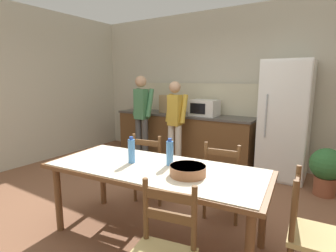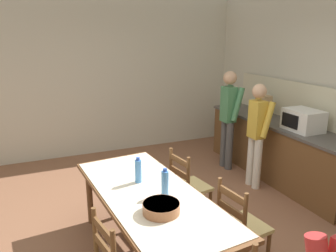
{
  "view_description": "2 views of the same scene",
  "coord_description": "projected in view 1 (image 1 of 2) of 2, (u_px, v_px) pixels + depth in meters",
  "views": [
    {
      "loc": [
        1.59,
        -2.3,
        1.6
      ],
      "look_at": [
        -0.06,
        0.26,
        1.05
      ],
      "focal_mm": 28.0,
      "sensor_mm": 36.0,
      "label": 1
    },
    {
      "loc": [
        2.86,
        -1.28,
        2.23
      ],
      "look_at": [
        -0.41,
        0.11,
        1.23
      ],
      "focal_mm": 35.0,
      "sensor_mm": 36.0,
      "label": 2
    }
  ],
  "objects": [
    {
      "name": "microwave",
      "position": [
        204.0,
        108.0,
        4.93
      ],
      "size": [
        0.5,
        0.39,
        0.3
      ],
      "color": "white",
      "rests_on": "kitchen_counter"
    },
    {
      "name": "chair_head_end",
      "position": [
        312.0,
        235.0,
        1.97
      ],
      "size": [
        0.43,
        0.44,
        0.91
      ],
      "rotation": [
        0.0,
        0.0,
        1.63
      ],
      "color": "brown",
      "rests_on": "ground"
    },
    {
      "name": "refrigerator",
      "position": [
        285.0,
        120.0,
        4.18
      ],
      "size": [
        0.72,
        0.73,
        1.89
      ],
      "color": "white",
      "rests_on": "ground"
    },
    {
      "name": "chair_side_far_right",
      "position": [
        224.0,
        181.0,
        3.01
      ],
      "size": [
        0.47,
        0.45,
        0.91
      ],
      "rotation": [
        0.0,
        0.0,
        3.27
      ],
      "color": "brown",
      "rests_on": "ground"
    },
    {
      "name": "bottle_off_centre",
      "position": [
        170.0,
        153.0,
        2.56
      ],
      "size": [
        0.07,
        0.07,
        0.27
      ],
      "color": "#4C8ED6",
      "rests_on": "dining_table"
    },
    {
      "name": "serving_bowl",
      "position": [
        188.0,
        170.0,
        2.3
      ],
      "size": [
        0.32,
        0.32,
        0.09
      ],
      "color": "#9E6642",
      "rests_on": "dining_table"
    },
    {
      "name": "wall_back",
      "position": [
        239.0,
        87.0,
        4.98
      ],
      "size": [
        6.52,
        0.12,
        2.9
      ],
      "primitive_type": "cube",
      "color": "beige",
      "rests_on": "ground"
    },
    {
      "name": "paper_bag",
      "position": [
        166.0,
        104.0,
        5.38
      ],
      "size": [
        0.24,
        0.16,
        0.36
      ],
      "primitive_type": "cube",
      "color": "tan",
      "rests_on": "kitchen_counter"
    },
    {
      "name": "kitchen_counter",
      "position": [
        183.0,
        136.0,
        5.31
      ],
      "size": [
        2.87,
        0.66,
        0.91
      ],
      "color": "brown",
      "rests_on": "ground"
    },
    {
      "name": "person_at_sink",
      "position": [
        142.0,
        113.0,
        5.13
      ],
      "size": [
        0.42,
        0.29,
        1.66
      ],
      "rotation": [
        0.0,
        0.0,
        1.57
      ],
      "color": "#4C4C4C",
      "rests_on": "ground"
    },
    {
      "name": "person_at_counter",
      "position": [
        175.0,
        120.0,
        4.71
      ],
      "size": [
        0.39,
        0.27,
        1.56
      ],
      "rotation": [
        0.0,
        0.0,
        1.57
      ],
      "color": "silver",
      "rests_on": "ground"
    },
    {
      "name": "dining_table",
      "position": [
        155.0,
        174.0,
        2.55
      ],
      "size": [
        2.22,
        1.08,
        0.76
      ],
      "rotation": [
        0.0,
        0.0,
        0.09
      ],
      "color": "brown",
      "rests_on": "ground"
    },
    {
      "name": "bottle_near_centre",
      "position": [
        131.0,
        151.0,
        2.63
      ],
      "size": [
        0.07,
        0.07,
        0.27
      ],
      "color": "#4C8ED6",
      "rests_on": "dining_table"
    },
    {
      "name": "potted_plant",
      "position": [
        326.0,
        168.0,
        3.59
      ],
      "size": [
        0.44,
        0.44,
        0.67
      ],
      "color": "brown",
      "rests_on": "ground"
    },
    {
      "name": "wall_left",
      "position": [
        4.0,
        88.0,
        4.51
      ],
      "size": [
        0.12,
        5.2,
        2.9
      ],
      "primitive_type": "cube",
      "color": "beige",
      "rests_on": "ground"
    },
    {
      "name": "counter_splashback",
      "position": [
        190.0,
        98.0,
        5.43
      ],
      "size": [
        2.83,
        0.03,
        0.6
      ],
      "primitive_type": "cube",
      "color": "beige",
      "rests_on": "kitchen_counter"
    },
    {
      "name": "ground_plane",
      "position": [
        160.0,
        219.0,
        3.03
      ],
      "size": [
        8.32,
        8.32,
        0.0
      ],
      "primitive_type": "plane",
      "color": "brown"
    },
    {
      "name": "chair_side_far_left",
      "position": [
        152.0,
        168.0,
        3.45
      ],
      "size": [
        0.48,
        0.46,
        0.91
      ],
      "rotation": [
        0.0,
        0.0,
        3.3
      ],
      "color": "brown",
      "rests_on": "ground"
    }
  ]
}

